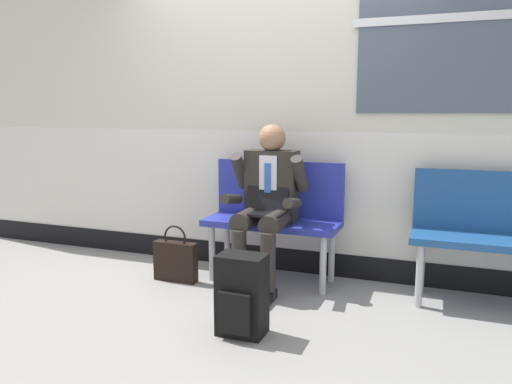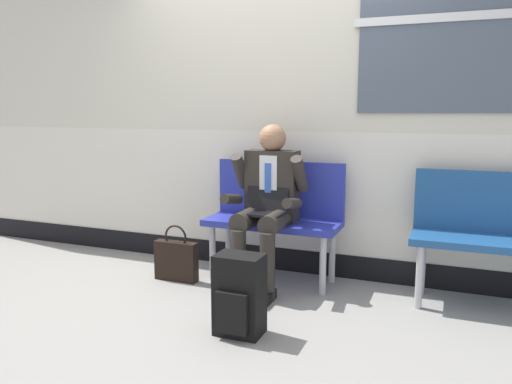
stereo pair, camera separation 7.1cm
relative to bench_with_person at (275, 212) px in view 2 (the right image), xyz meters
The scene contains 7 objects.
ground_plane 0.72m from the bench_with_person, 104.39° to the right, with size 18.00×18.00×0.00m, color gray.
station_wall 0.86m from the bench_with_person, 109.22° to the left, with size 6.77×0.17×2.73m.
bench_with_person is the anchor object (origin of this frame).
bench_empty 1.58m from the bench_with_person, ahead, with size 1.05×0.42×0.93m.
person_seated 0.23m from the bench_with_person, 90.00° to the right, with size 0.57×0.70×1.25m.
backpack 1.11m from the bench_with_person, 82.24° to the right, with size 0.29×0.24×0.50m.
handbag 0.88m from the bench_with_person, 154.23° to the right, with size 0.36×0.09×0.46m.
Camera 2 is at (1.43, -3.26, 1.36)m, focal length 35.26 mm.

